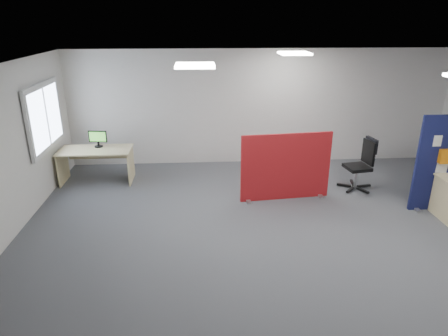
{
  "coord_description": "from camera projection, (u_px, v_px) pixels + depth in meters",
  "views": [
    {
      "loc": [
        -1.45,
        -5.76,
        3.38
      ],
      "look_at": [
        -1.06,
        0.45,
        1.0
      ],
      "focal_mm": 32.0,
      "sensor_mm": 36.0,
      "label": 1
    }
  ],
  "objects": [
    {
      "name": "wall_front",
      "position": [
        402.0,
        312.0,
        2.92
      ],
      "size": [
        9.0,
        0.02,
        2.7
      ],
      "primitive_type": "cube",
      "color": "silver",
      "rests_on": "floor"
    },
    {
      "name": "ceiling",
      "position": [
        300.0,
        67.0,
        5.7
      ],
      "size": [
        9.0,
        7.0,
        0.02
      ],
      "primitive_type": "cube",
      "color": "white",
      "rests_on": "wall_back"
    },
    {
      "name": "monitor_second",
      "position": [
        98.0,
        138.0,
        8.55
      ],
      "size": [
        0.39,
        0.18,
        0.36
      ],
      "rotation": [
        0.0,
        0.0,
        -0.12
      ],
      "color": "black",
      "rests_on": "second_desk"
    },
    {
      "name": "office_chair",
      "position": [
        363.0,
        161.0,
        8.15
      ],
      "size": [
        0.7,
        0.7,
        1.06
      ],
      "rotation": [
        0.0,
        0.0,
        0.16
      ],
      "color": "black",
      "rests_on": "floor"
    },
    {
      "name": "ceiling_lights",
      "position": [
        310.0,
        63.0,
        6.35
      ],
      "size": [
        4.1,
        4.1,
        0.04
      ],
      "color": "white",
      "rests_on": "ceiling"
    },
    {
      "name": "wall_back",
      "position": [
        261.0,
        107.0,
        9.44
      ],
      "size": [
        9.0,
        0.02,
        2.7
      ],
      "primitive_type": "cube",
      "color": "silver",
      "rests_on": "floor"
    },
    {
      "name": "window",
      "position": [
        45.0,
        117.0,
        7.71
      ],
      "size": [
        0.06,
        1.7,
        1.3
      ],
      "color": "white",
      "rests_on": "wall_left"
    },
    {
      "name": "red_divider",
      "position": [
        286.0,
        167.0,
        7.66
      ],
      "size": [
        1.77,
        0.3,
        1.33
      ],
      "rotation": [
        0.0,
        0.0,
        0.11
      ],
      "color": "maroon",
      "rests_on": "floor"
    },
    {
      "name": "floor",
      "position": [
        289.0,
        232.0,
        6.66
      ],
      "size": [
        9.0,
        9.0,
        0.0
      ],
      "primitive_type": "plane",
      "color": "#4D4F54",
      "rests_on": "ground"
    },
    {
      "name": "second_desk",
      "position": [
        96.0,
        157.0,
        8.56
      ],
      "size": [
        1.51,
        0.75,
        0.73
      ],
      "color": "beige",
      "rests_on": "floor"
    }
  ]
}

